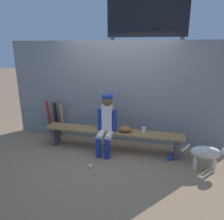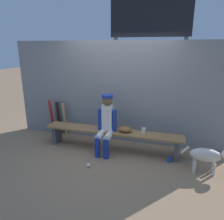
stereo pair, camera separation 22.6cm
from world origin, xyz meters
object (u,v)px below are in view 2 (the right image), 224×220
(dog, at_px, (209,156))
(bat_wood_dark, at_px, (58,118))
(bat_aluminum_black, at_px, (59,119))
(cup_on_bench, at_px, (144,131))
(baseball_glove, at_px, (125,129))
(bat_wood_tan, at_px, (65,119))
(player_seated, at_px, (106,122))
(bat_aluminum_red, at_px, (52,117))
(dugout_bench, at_px, (112,134))
(scoreboard, at_px, (152,33))
(baseball, at_px, (88,165))
(cup_on_ground, at_px, (169,159))

(dog, bearing_deg, bat_wood_dark, 166.69)
(bat_aluminum_black, xyz_separation_m, bat_wood_dark, (-0.06, 0.06, -0.01))
(bat_wood_dark, xyz_separation_m, cup_on_bench, (2.22, -0.40, 0.08))
(baseball_glove, bearing_deg, bat_wood_tan, 165.41)
(player_seated, relative_size, bat_aluminum_red, 1.34)
(dugout_bench, distance_m, scoreboard, 2.65)
(bat_aluminum_red, xyz_separation_m, scoreboard, (2.23, 1.14, 2.01))
(player_seated, relative_size, dog, 1.44)
(baseball_glove, bearing_deg, bat_aluminum_black, 167.49)
(bat_wood_dark, bearing_deg, baseball, -42.90)
(dugout_bench, bearing_deg, scoreboard, 69.84)
(baseball, xyz_separation_m, cup_on_bench, (0.88, 0.84, 0.47))
(bat_aluminum_black, height_order, scoreboard, scoreboard)
(baseball_glove, xyz_separation_m, bat_aluminum_red, (-1.96, 0.38, -0.05))
(bat_wood_tan, distance_m, cup_on_bench, 2.05)
(scoreboard, bearing_deg, cup_on_bench, -86.02)
(bat_aluminum_red, height_order, baseball, bat_aluminum_red)
(bat_wood_dark, distance_m, baseball, 1.87)
(dugout_bench, xyz_separation_m, scoreboard, (0.56, 1.51, 2.10))
(dugout_bench, distance_m, baseball, 0.89)
(dugout_bench, relative_size, bat_wood_tan, 3.52)
(cup_on_bench, height_order, dog, cup_on_bench)
(dugout_bench, xyz_separation_m, bat_aluminum_red, (-1.68, 0.38, 0.09))
(bat_wood_dark, relative_size, cup_on_bench, 7.69)
(cup_on_ground, relative_size, cup_on_bench, 1.00)
(player_seated, relative_size, bat_wood_dark, 1.44)
(bat_wood_tan, xyz_separation_m, scoreboard, (1.91, 1.09, 2.04))
(bat_aluminum_black, xyz_separation_m, baseball, (1.28, -1.19, -0.40))
(bat_aluminum_red, distance_m, cup_on_ground, 2.96)
(bat_aluminum_black, bearing_deg, bat_wood_dark, 138.81)
(baseball_glove, bearing_deg, scoreboard, 79.64)
(player_seated, relative_size, baseball, 16.42)
(baseball_glove, xyz_separation_m, baseball, (-0.50, -0.80, -0.47))
(scoreboard, bearing_deg, dog, -55.14)
(scoreboard, bearing_deg, bat_aluminum_black, -151.35)
(cup_on_bench, bearing_deg, player_seated, -168.67)
(baseball, bearing_deg, dugout_bench, 74.66)
(bat_wood_tan, relative_size, bat_aluminum_black, 0.97)
(baseball_glove, bearing_deg, cup_on_ground, -10.12)
(bat_wood_tan, xyz_separation_m, baseball, (1.13, -1.22, -0.38))
(player_seated, relative_size, scoreboard, 0.35)
(baseball_glove, distance_m, scoreboard, 2.49)
(cup_on_ground, bearing_deg, bat_wood_tan, 167.01)
(player_seated, xyz_separation_m, cup_on_ground, (1.31, -0.06, -0.60))
(player_seated, height_order, cup_on_bench, player_seated)
(bat_aluminum_red, height_order, cup_on_bench, bat_aluminum_red)
(bat_aluminum_black, distance_m, scoreboard, 3.10)
(bat_wood_tan, distance_m, cup_on_ground, 2.65)
(player_seated, distance_m, bat_wood_dark, 1.58)
(dugout_bench, height_order, bat_aluminum_black, bat_aluminum_black)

